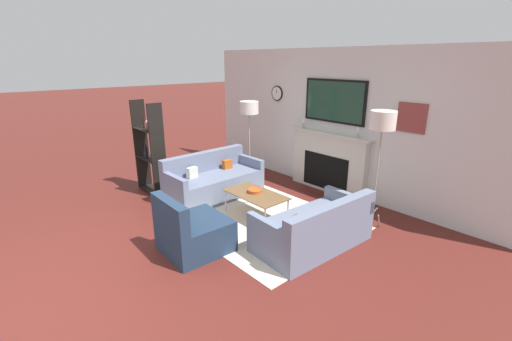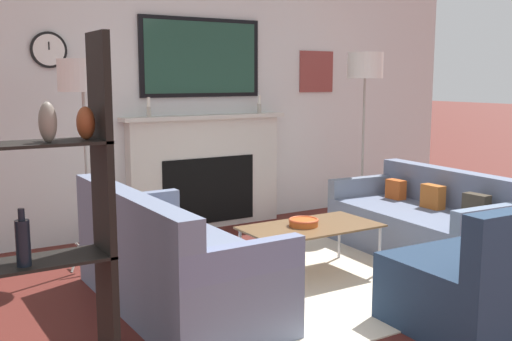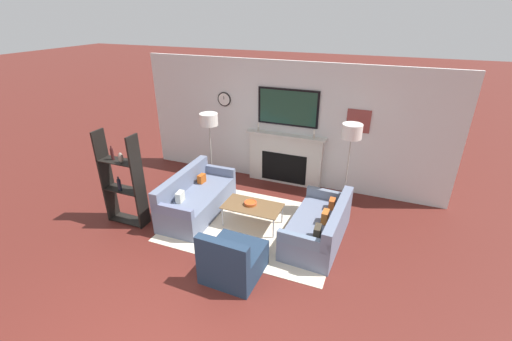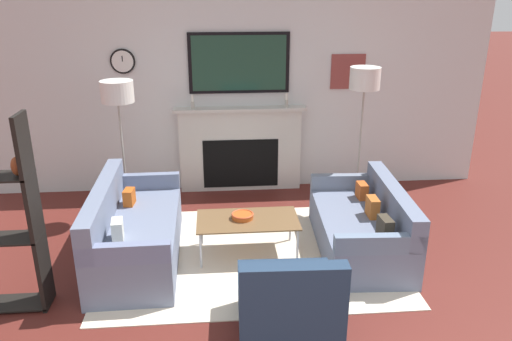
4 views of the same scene
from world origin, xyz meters
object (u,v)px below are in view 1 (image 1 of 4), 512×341
object	(u,v)px
armchair	(193,233)
floor_lamp_right	(383,123)
floor_lamp_left	(249,109)
decorative_bowl	(255,191)
couch_right	(315,229)
couch_left	(213,182)
shelf_unit	(149,149)
coffee_table	(256,195)

from	to	relation	value
armchair	floor_lamp_right	world-z (taller)	floor_lamp_right
floor_lamp_left	decorative_bowl	bearing A→B (deg)	-37.76
floor_lamp_left	armchair	bearing A→B (deg)	-55.76
couch_right	decorative_bowl	size ratio (longest dim) A/B	7.22
couch_left	decorative_bowl	size ratio (longest dim) A/B	7.75
shelf_unit	coffee_table	bearing A→B (deg)	18.81
couch_right	decorative_bowl	distance (m)	1.30
couch_left	floor_lamp_right	xyz separation A→B (m)	(2.66, 1.10, 1.34)
couch_left	armchair	distance (m)	1.94
coffee_table	armchair	bearing A→B (deg)	-80.17
armchair	decorative_bowl	bearing A→B (deg)	101.73
couch_left	shelf_unit	xyz separation A→B (m)	(-1.02, -0.73, 0.57)
decorative_bowl	floor_lamp_left	size ratio (longest dim) A/B	0.14
coffee_table	floor_lamp_right	world-z (taller)	floor_lamp_right
floor_lamp_left	floor_lamp_right	bearing A→B (deg)	0.00
couch_left	shelf_unit	size ratio (longest dim) A/B	1.03
couch_right	decorative_bowl	xyz separation A→B (m)	(-1.29, 0.04, 0.18)
couch_right	floor_lamp_right	xyz separation A→B (m)	(0.24, 1.10, 1.37)
coffee_table	couch_right	bearing A→B (deg)	-0.81
couch_right	decorative_bowl	world-z (taller)	couch_right
armchair	floor_lamp_right	bearing A→B (deg)	62.83
couch_right	floor_lamp_right	bearing A→B (deg)	77.93
couch_right	floor_lamp_left	bearing A→B (deg)	157.49
decorative_bowl	shelf_unit	world-z (taller)	shelf_unit
couch_left	shelf_unit	bearing A→B (deg)	-144.31
armchair	couch_left	bearing A→B (deg)	136.83
decorative_bowl	coffee_table	bearing A→B (deg)	-26.56
floor_lamp_right	coffee_table	bearing A→B (deg)	-143.71
floor_lamp_right	couch_right	bearing A→B (deg)	-102.07
coffee_table	decorative_bowl	xyz separation A→B (m)	(-0.05, 0.03, 0.06)
armchair	shelf_unit	bearing A→B (deg)	166.39
couch_left	couch_right	size ratio (longest dim) A/B	1.07
couch_right	shelf_unit	bearing A→B (deg)	-167.98
couch_right	armchair	world-z (taller)	armchair
floor_lamp_left	shelf_unit	size ratio (longest dim) A/B	0.96
couch_left	floor_lamp_left	bearing A→B (deg)	102.21
decorative_bowl	couch_right	bearing A→B (deg)	-1.92
coffee_table	shelf_unit	world-z (taller)	shelf_unit
floor_lamp_left	shelf_unit	world-z (taller)	shelf_unit
floor_lamp_right	shelf_unit	world-z (taller)	floor_lamp_right
couch_left	floor_lamp_right	world-z (taller)	floor_lamp_right
armchair	shelf_unit	xyz separation A→B (m)	(-2.43, 0.59, 0.59)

